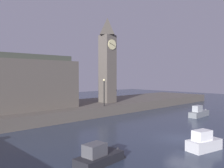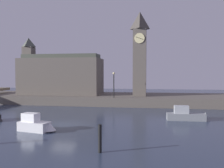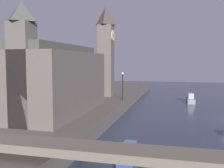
{
  "view_description": "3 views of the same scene",
  "coord_description": "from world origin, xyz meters",
  "px_view_note": "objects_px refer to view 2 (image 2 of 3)",
  "views": [
    {
      "loc": [
        -20.41,
        -11.92,
        6.15
      ],
      "look_at": [
        4.75,
        14.6,
        4.82
      ],
      "focal_mm": 37.9,
      "sensor_mm": 36.0,
      "label": 1
    },
    {
      "loc": [
        9.17,
        -24.76,
        5.49
      ],
      "look_at": [
        2.98,
        14.08,
        3.73
      ],
      "focal_mm": 39.46,
      "sensor_mm": 36.0,
      "label": 2
    },
    {
      "loc": [
        -34.1,
        6.83,
        7.2
      ],
      "look_at": [
        4.99,
        16.74,
        3.68
      ],
      "focal_mm": 41.85,
      "sensor_mm": 36.0,
      "label": 3
    }
  ],
  "objects_px": {
    "clock_tower": "(140,53)",
    "streetlamp": "(114,82)",
    "mooring_post_right": "(100,138)",
    "parliament_hall": "(60,75)",
    "boat_ferry_white": "(36,125)",
    "boat_cruiser_grey": "(189,116)"
  },
  "relations": [
    {
      "from": "streetlamp",
      "to": "mooring_post_right",
      "type": "xyz_separation_m",
      "value": [
        2.53,
        -23.04,
        -3.08
      ]
    },
    {
      "from": "parliament_hall",
      "to": "streetlamp",
      "type": "distance_m",
      "value": 12.37
    },
    {
      "from": "clock_tower",
      "to": "boat_cruiser_grey",
      "type": "relative_size",
      "value": 2.95
    },
    {
      "from": "mooring_post_right",
      "to": "boat_cruiser_grey",
      "type": "height_order",
      "value": "mooring_post_right"
    },
    {
      "from": "boat_ferry_white",
      "to": "boat_cruiser_grey",
      "type": "xyz_separation_m",
      "value": [
        15.02,
        7.77,
        -0.06
      ]
    },
    {
      "from": "boat_ferry_white",
      "to": "boat_cruiser_grey",
      "type": "height_order",
      "value": "boat_ferry_white"
    },
    {
      "from": "parliament_hall",
      "to": "boat_cruiser_grey",
      "type": "bearing_deg",
      "value": -35.25
    },
    {
      "from": "streetlamp",
      "to": "mooring_post_right",
      "type": "relative_size",
      "value": 2.11
    },
    {
      "from": "streetlamp",
      "to": "boat_ferry_white",
      "type": "distance_m",
      "value": 18.79
    },
    {
      "from": "streetlamp",
      "to": "boat_cruiser_grey",
      "type": "bearing_deg",
      "value": -44.31
    },
    {
      "from": "parliament_hall",
      "to": "streetlamp",
      "type": "height_order",
      "value": "parliament_hall"
    },
    {
      "from": "clock_tower",
      "to": "boat_cruiser_grey",
      "type": "distance_m",
      "value": 17.33
    },
    {
      "from": "parliament_hall",
      "to": "boat_ferry_white",
      "type": "distance_m",
      "value": 24.34
    },
    {
      "from": "clock_tower",
      "to": "parliament_hall",
      "type": "distance_m",
      "value": 15.75
    },
    {
      "from": "clock_tower",
      "to": "streetlamp",
      "type": "distance_m",
      "value": 7.35
    },
    {
      "from": "streetlamp",
      "to": "parliament_hall",
      "type": "bearing_deg",
      "value": 155.4
    },
    {
      "from": "mooring_post_right",
      "to": "parliament_hall",
      "type": "bearing_deg",
      "value": 115.98
    },
    {
      "from": "mooring_post_right",
      "to": "boat_ferry_white",
      "type": "relative_size",
      "value": 0.51
    },
    {
      "from": "boat_cruiser_grey",
      "to": "boat_ferry_white",
      "type": "bearing_deg",
      "value": -152.63
    },
    {
      "from": "parliament_hall",
      "to": "boat_ferry_white",
      "type": "relative_size",
      "value": 3.97
    },
    {
      "from": "clock_tower",
      "to": "mooring_post_right",
      "type": "xyz_separation_m",
      "value": [
        -1.47,
        -26.67,
        -8.05
      ]
    },
    {
      "from": "parliament_hall",
      "to": "boat_ferry_white",
      "type": "xyz_separation_m",
      "value": [
        6.52,
        -23.0,
        -4.57
      ]
    }
  ]
}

